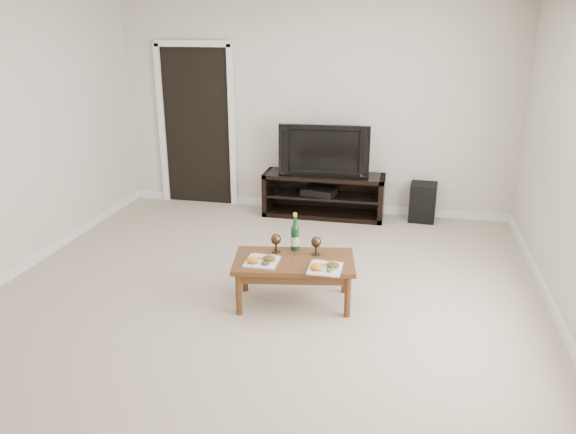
# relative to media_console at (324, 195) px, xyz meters

# --- Properties ---
(floor) EXTENTS (5.50, 5.50, 0.00)m
(floor) POSITION_rel_media_console_xyz_m (-0.19, -2.50, -0.28)
(floor) COLOR #C0B09B
(floor) RESTS_ON ground
(back_wall) EXTENTS (5.00, 0.04, 2.60)m
(back_wall) POSITION_rel_media_console_xyz_m (-0.19, 0.27, 1.02)
(back_wall) COLOR beige
(back_wall) RESTS_ON ground
(doorway) EXTENTS (0.90, 0.02, 2.05)m
(doorway) POSITION_rel_media_console_xyz_m (-1.74, 0.24, 0.75)
(doorway) COLOR black
(doorway) RESTS_ON ground
(media_console) EXTENTS (1.51, 0.45, 0.55)m
(media_console) POSITION_rel_media_console_xyz_m (0.00, 0.00, 0.00)
(media_console) COLOR black
(media_console) RESTS_ON ground
(television) EXTENTS (1.11, 0.21, 0.64)m
(television) POSITION_rel_media_console_xyz_m (0.00, 0.00, 0.59)
(television) COLOR black
(television) RESTS_ON media_console
(av_receiver) EXTENTS (0.45, 0.38, 0.08)m
(av_receiver) POSITION_rel_media_console_xyz_m (-0.05, -0.01, 0.05)
(av_receiver) COLOR black
(av_receiver) RESTS_ON media_console
(subwoofer) EXTENTS (0.34, 0.34, 0.47)m
(subwoofer) POSITION_rel_media_console_xyz_m (1.23, 0.09, -0.04)
(subwoofer) COLOR black
(subwoofer) RESTS_ON ground
(coffee_table) EXTENTS (1.12, 0.73, 0.42)m
(coffee_table) POSITION_rel_media_console_xyz_m (0.09, -2.37, -0.07)
(coffee_table) COLOR brown
(coffee_table) RESTS_ON ground
(plate_left) EXTENTS (0.27, 0.27, 0.07)m
(plate_left) POSITION_rel_media_console_xyz_m (-0.16, -2.50, 0.18)
(plate_left) COLOR white
(plate_left) RESTS_ON coffee_table
(plate_right) EXTENTS (0.27, 0.27, 0.07)m
(plate_right) POSITION_rel_media_console_xyz_m (0.39, -2.52, 0.18)
(plate_right) COLOR white
(plate_right) RESTS_ON coffee_table
(wine_bottle) EXTENTS (0.07, 0.07, 0.35)m
(wine_bottle) POSITION_rel_media_console_xyz_m (0.06, -2.16, 0.32)
(wine_bottle) COLOR #0E3516
(wine_bottle) RESTS_ON coffee_table
(goblet_left) EXTENTS (0.09, 0.09, 0.17)m
(goblet_left) POSITION_rel_media_console_xyz_m (-0.10, -2.24, 0.23)
(goblet_left) COLOR #36291D
(goblet_left) RESTS_ON coffee_table
(goblet_right) EXTENTS (0.09, 0.09, 0.17)m
(goblet_right) POSITION_rel_media_console_xyz_m (0.26, -2.23, 0.23)
(goblet_right) COLOR #36291D
(goblet_right) RESTS_ON coffee_table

